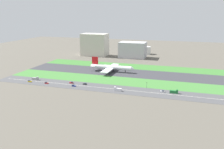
{
  "coord_description": "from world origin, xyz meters",
  "views": [
    {
      "loc": [
        77.81,
        -307.67,
        80.93
      ],
      "look_at": [
        -7.88,
        -36.5,
        6.0
      ],
      "focal_mm": 38.09,
      "sensor_mm": 36.0,
      "label": 1
    }
  ],
  "objects_px": {
    "truck_2": "(118,89)",
    "car_3": "(30,81)",
    "truck_0": "(35,79)",
    "car_2": "(46,83)",
    "traffic_light": "(147,85)",
    "airliner": "(111,67)",
    "hangar_building": "(133,50)",
    "fuel_tank_west": "(146,50)",
    "car_1": "(85,84)",
    "car_4": "(162,91)",
    "truck_1": "(174,92)",
    "car_5": "(72,83)",
    "terminal_building": "(95,45)",
    "car_0": "(74,86)"
  },
  "relations": [
    {
      "from": "truck_2",
      "to": "car_3",
      "type": "relative_size",
      "value": 1.91
    },
    {
      "from": "truck_0",
      "to": "truck_2",
      "type": "xyz_separation_m",
      "value": [
        108.45,
        -10.0,
        0.0
      ]
    },
    {
      "from": "car_2",
      "to": "traffic_light",
      "type": "xyz_separation_m",
      "value": [
        114.5,
        17.99,
        3.37
      ]
    },
    {
      "from": "airliner",
      "to": "truck_0",
      "type": "bearing_deg",
      "value": -138.04
    },
    {
      "from": "hangar_building",
      "to": "fuel_tank_west",
      "type": "distance_m",
      "value": 48.9
    },
    {
      "from": "car_1",
      "to": "car_2",
      "type": "bearing_deg",
      "value": -167.34
    },
    {
      "from": "car_4",
      "to": "truck_1",
      "type": "distance_m",
      "value": 11.87
    },
    {
      "from": "car_5",
      "to": "car_4",
      "type": "relative_size",
      "value": 1.0
    },
    {
      "from": "terminal_building",
      "to": "car_1",
      "type": "bearing_deg",
      "value": -71.93
    },
    {
      "from": "truck_0",
      "to": "fuel_tank_west",
      "type": "height_order",
      "value": "fuel_tank_west"
    },
    {
      "from": "car_3",
      "to": "hangar_building",
      "type": "height_order",
      "value": "hangar_building"
    },
    {
      "from": "truck_0",
      "to": "traffic_light",
      "type": "xyz_separation_m",
      "value": [
        136.35,
        7.99,
        2.62
      ]
    },
    {
      "from": "truck_0",
      "to": "terminal_building",
      "type": "height_order",
      "value": "terminal_building"
    },
    {
      "from": "truck_1",
      "to": "fuel_tank_west",
      "type": "xyz_separation_m",
      "value": [
        -67.16,
        227.0,
        5.8
      ]
    },
    {
      "from": "car_2",
      "to": "car_0",
      "type": "relative_size",
      "value": 1.0
    },
    {
      "from": "truck_2",
      "to": "car_3",
      "type": "height_order",
      "value": "truck_2"
    },
    {
      "from": "car_2",
      "to": "truck_0",
      "type": "xyz_separation_m",
      "value": [
        -21.84,
        10.0,
        0.75
      ]
    },
    {
      "from": "car_4",
      "to": "car_2",
      "type": "bearing_deg",
      "value": -175.68
    },
    {
      "from": "terminal_building",
      "to": "car_3",
      "type": "bearing_deg",
      "value": -92.4
    },
    {
      "from": "car_4",
      "to": "fuel_tank_west",
      "type": "distance_m",
      "value": 233.73
    },
    {
      "from": "car_1",
      "to": "car_3",
      "type": "height_order",
      "value": "same"
    },
    {
      "from": "car_1",
      "to": "fuel_tank_west",
      "type": "xyz_separation_m",
      "value": [
        32.55,
        227.0,
        6.55
      ]
    },
    {
      "from": "truck_0",
      "to": "car_3",
      "type": "bearing_deg",
      "value": -96.07
    },
    {
      "from": "truck_1",
      "to": "traffic_light",
      "type": "distance_m",
      "value": 30.91
    },
    {
      "from": "car_2",
      "to": "car_1",
      "type": "relative_size",
      "value": 1.0
    },
    {
      "from": "car_2",
      "to": "hangar_building",
      "type": "distance_m",
      "value": 201.33
    },
    {
      "from": "car_0",
      "to": "hangar_building",
      "type": "bearing_deg",
      "value": -97.14
    },
    {
      "from": "truck_1",
      "to": "car_2",
      "type": "xyz_separation_m",
      "value": [
        -144.24,
        -10.0,
        -0.75
      ]
    },
    {
      "from": "car_0",
      "to": "terminal_building",
      "type": "xyz_separation_m",
      "value": [
        -49.92,
        192.0,
        19.79
      ]
    },
    {
      "from": "traffic_light",
      "to": "hangar_building",
      "type": "height_order",
      "value": "hangar_building"
    },
    {
      "from": "car_5",
      "to": "car_3",
      "type": "xyz_separation_m",
      "value": [
        -50.37,
        -10.0,
        0.0
      ]
    },
    {
      "from": "car_5",
      "to": "fuel_tank_west",
      "type": "relative_size",
      "value": 0.26
    },
    {
      "from": "truck_0",
      "to": "car_4",
      "type": "bearing_deg",
      "value": 0.0
    },
    {
      "from": "truck_1",
      "to": "car_2",
      "type": "height_order",
      "value": "truck_1"
    },
    {
      "from": "car_0",
      "to": "fuel_tank_west",
      "type": "relative_size",
      "value": 0.26
    },
    {
      "from": "truck_0",
      "to": "traffic_light",
      "type": "bearing_deg",
      "value": 3.36
    },
    {
      "from": "car_4",
      "to": "car_1",
      "type": "height_order",
      "value": "same"
    },
    {
      "from": "car_1",
      "to": "traffic_light",
      "type": "height_order",
      "value": "traffic_light"
    },
    {
      "from": "car_2",
      "to": "fuel_tank_west",
      "type": "bearing_deg",
      "value": -108.02
    },
    {
      "from": "airliner",
      "to": "car_5",
      "type": "height_order",
      "value": "airliner"
    },
    {
      "from": "airliner",
      "to": "hangar_building",
      "type": "xyz_separation_m",
      "value": [
        5.35,
        114.0,
        7.89
      ]
    },
    {
      "from": "car_4",
      "to": "truck_2",
      "type": "relative_size",
      "value": 0.52
    },
    {
      "from": "airliner",
      "to": "car_5",
      "type": "distance_m",
      "value": 73.11
    },
    {
      "from": "terminal_building",
      "to": "fuel_tank_west",
      "type": "distance_m",
      "value": 103.2
    },
    {
      "from": "airliner",
      "to": "terminal_building",
      "type": "xyz_separation_m",
      "value": [
        -68.62,
        114.0,
        14.48
      ]
    },
    {
      "from": "car_4",
      "to": "car_1",
      "type": "relative_size",
      "value": 1.0
    },
    {
      "from": "car_1",
      "to": "hangar_building",
      "type": "bearing_deg",
      "value": 85.41
    },
    {
      "from": "car_2",
      "to": "hangar_building",
      "type": "relative_size",
      "value": 0.09
    },
    {
      "from": "truck_2",
      "to": "car_2",
      "type": "bearing_deg",
      "value": -0.0
    },
    {
      "from": "truck_1",
      "to": "car_0",
      "type": "height_order",
      "value": "truck_1"
    }
  ]
}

